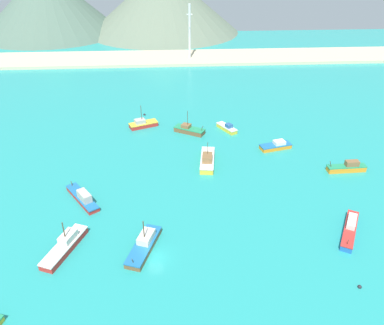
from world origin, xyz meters
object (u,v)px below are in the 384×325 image
(fishing_boat_6, at_px, (227,128))
(fishing_boat_2, at_px, (276,146))
(fishing_boat_8, at_px, (65,245))
(fishing_boat_9, at_px, (207,160))
(buoy_0, at_px, (360,287))
(fishing_boat_10, at_px, (143,124))
(fishing_boat_11, at_px, (350,229))
(fishing_boat_1, at_px, (347,167))
(fishing_boat_7, at_px, (189,130))
(fishing_boat_4, at_px, (83,198))
(radio_tower, at_px, (190,33))
(fishing_boat_0, at_px, (144,245))
(buoy_1, at_px, (144,115))

(fishing_boat_6, bearing_deg, fishing_boat_2, -45.73)
(fishing_boat_6, height_order, fishing_boat_8, fishing_boat_8)
(fishing_boat_9, bearing_deg, buoy_0, -62.78)
(fishing_boat_10, relative_size, fishing_boat_11, 0.79)
(fishing_boat_1, height_order, fishing_boat_7, fishing_boat_7)
(fishing_boat_10, distance_m, buoy_0, 68.76)
(fishing_boat_11, bearing_deg, fishing_boat_9, 131.94)
(fishing_boat_6, distance_m, fishing_boat_9, 18.67)
(fishing_boat_11, bearing_deg, fishing_boat_10, 129.86)
(fishing_boat_1, height_order, fishing_boat_8, fishing_boat_8)
(fishing_boat_4, height_order, radio_tower, radio_tower)
(fishing_boat_6, height_order, buoy_0, fishing_boat_6)
(buoy_0, height_order, radio_tower, radio_tower)
(radio_tower, bearing_deg, fishing_boat_4, -105.35)
(fishing_boat_2, bearing_deg, fishing_boat_0, -132.63)
(fishing_boat_6, bearing_deg, fishing_boat_7, -175.67)
(fishing_boat_6, relative_size, fishing_boat_11, 0.67)
(fishing_boat_1, distance_m, fishing_boat_2, 17.57)
(buoy_0, distance_m, radio_tower, 124.42)
(radio_tower, bearing_deg, fishing_boat_0, -97.13)
(fishing_boat_11, bearing_deg, fishing_boat_1, 68.76)
(fishing_boat_0, height_order, fishing_boat_4, fishing_boat_0)
(fishing_boat_0, relative_size, buoy_1, 14.99)
(fishing_boat_2, distance_m, fishing_boat_9, 18.82)
(fishing_boat_6, height_order, fishing_boat_10, fishing_boat_10)
(fishing_boat_0, xyz_separation_m, fishing_boat_8, (-13.30, 0.57, 0.05))
(fishing_boat_0, distance_m, fishing_boat_6, 49.16)
(fishing_boat_7, bearing_deg, fishing_boat_6, 4.33)
(fishing_boat_0, xyz_separation_m, fishing_boat_4, (-12.79, 14.32, 0.04))
(fishing_boat_10, bearing_deg, fishing_boat_7, -19.50)
(buoy_0, bearing_deg, fishing_boat_9, 117.22)
(fishing_boat_1, bearing_deg, fishing_boat_10, 150.88)
(fishing_boat_1, relative_size, radio_tower, 0.39)
(fishing_boat_6, distance_m, radio_tower, 68.33)
(fishing_boat_6, height_order, radio_tower, radio_tower)
(fishing_boat_6, height_order, buoy_1, fishing_boat_6)
(fishing_boat_2, xyz_separation_m, buoy_0, (1.80, -44.28, -0.63))
(fishing_boat_10, xyz_separation_m, buoy_0, (35.41, -58.94, -0.75))
(fishing_boat_0, bearing_deg, fishing_boat_11, 2.79)
(fishing_boat_11, xyz_separation_m, buoy_1, (-38.88, 54.64, -0.73))
(fishing_boat_0, bearing_deg, fishing_boat_1, 26.66)
(fishing_boat_4, distance_m, fishing_boat_9, 29.25)
(fishing_boat_0, xyz_separation_m, fishing_boat_7, (10.02, 43.97, -0.00))
(fishing_boat_7, distance_m, radio_tower, 68.90)
(fishing_boat_7, bearing_deg, fishing_boat_4, -127.59)
(buoy_1, distance_m, radio_tower, 59.00)
(buoy_0, bearing_deg, fishing_boat_6, 102.76)
(fishing_boat_8, height_order, fishing_boat_9, fishing_boat_9)
(buoy_0, bearing_deg, fishing_boat_7, 112.76)
(fishing_boat_0, relative_size, fishing_boat_4, 1.02)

